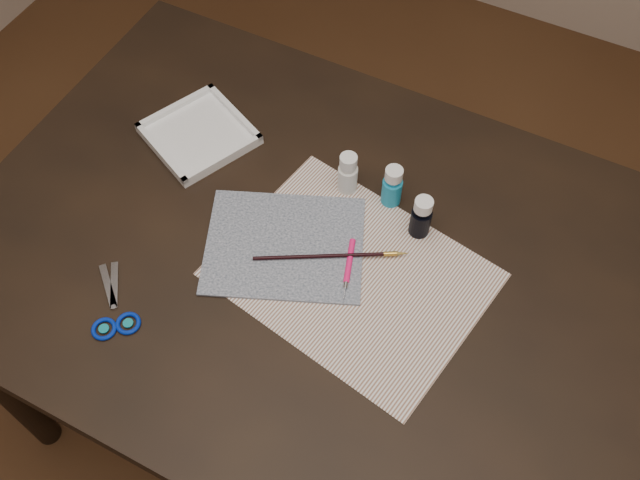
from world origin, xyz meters
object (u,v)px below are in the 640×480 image
at_px(canvas, 284,245).
at_px(paint_bottle_navy, 421,217).
at_px(palette_tray, 199,134).
at_px(paint_bottle_white, 348,173).
at_px(scissors, 109,301).
at_px(paint_bottle_cyan, 392,186).
at_px(paper, 352,274).

bearing_deg(canvas, paint_bottle_navy, 34.77).
bearing_deg(paint_bottle_navy, palette_tray, 178.83).
bearing_deg(palette_tray, paint_bottle_white, 3.63).
height_order(canvas, paint_bottle_navy, paint_bottle_navy).
height_order(scissors, palette_tray, palette_tray).
bearing_deg(paint_bottle_cyan, paint_bottle_white, -173.43).
relative_size(paper, palette_tray, 2.42).
bearing_deg(paint_bottle_white, paper, -61.39).
bearing_deg(paint_bottle_navy, paper, -116.11).
xyz_separation_m(canvas, scissors, (-0.21, -0.24, 0.00)).
bearing_deg(paint_bottle_navy, canvas, -145.23).
xyz_separation_m(paint_bottle_cyan, paint_bottle_navy, (0.07, -0.04, 0.00)).
bearing_deg(paint_bottle_cyan, paint_bottle_navy, -28.37).
bearing_deg(canvas, paper, 0.95).
distance_m(canvas, paint_bottle_cyan, 0.22).
bearing_deg(paint_bottle_white, scissors, -122.09).
height_order(canvas, scissors, scissors).
bearing_deg(palette_tray, paint_bottle_navy, -1.17).
xyz_separation_m(paper, canvas, (-0.13, -0.00, 0.00)).
relative_size(paper, paint_bottle_navy, 4.84).
bearing_deg(paint_bottle_white, canvas, -104.09).
bearing_deg(paint_bottle_navy, scissors, -137.72).
xyz_separation_m(paint_bottle_white, paint_bottle_cyan, (0.09, 0.01, 0.00)).
relative_size(paper, paint_bottle_cyan, 4.90).
relative_size(scissors, palette_tray, 0.90).
xyz_separation_m(canvas, paint_bottle_white, (0.04, 0.17, 0.04)).
bearing_deg(paint_bottle_white, paint_bottle_cyan, 6.57).
height_order(paint_bottle_navy, scissors, paint_bottle_navy).
height_order(paper, paint_bottle_navy, paint_bottle_navy).
distance_m(paper, paint_bottle_white, 0.20).
distance_m(paint_bottle_navy, palette_tray, 0.48).
height_order(paint_bottle_white, paint_bottle_cyan, same).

